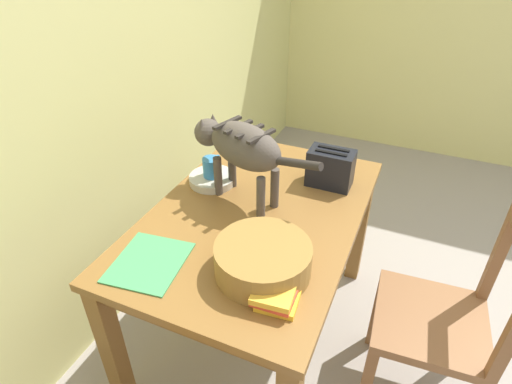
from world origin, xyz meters
The scene contains 10 objects.
wall_rear centered at (0.00, 1.84, 1.25)m, with size 5.23×0.11×2.50m.
dining_table centered at (-0.04, 1.09, 0.64)m, with size 1.25×0.82×0.73m.
cat centered at (0.04, 1.19, 0.98)m, with size 0.26×0.61×0.35m.
saucer_bowl centered at (0.10, 1.37, 0.75)m, with size 0.21×0.21×0.04m, color #BBB7A8.
coffee_mug centered at (0.10, 1.37, 0.81)m, with size 0.12×0.08×0.09m.
magazine centered at (-0.47, 1.32, 0.73)m, with size 0.27×0.24×0.01m, color #43995C.
book_stack centered at (-0.44, 0.84, 0.76)m, with size 0.18×0.15×0.06m.
wicker_basket centered at (-0.34, 0.93, 0.79)m, with size 0.33×0.33×0.11m.
toaster centered at (0.29, 0.87, 0.82)m, with size 0.12×0.20×0.18m.
wooden_chair_near centered at (-0.06, 0.30, 0.46)m, with size 0.45×0.45×0.94m.
Camera 1 is at (-1.32, 0.53, 1.76)m, focal length 29.42 mm.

